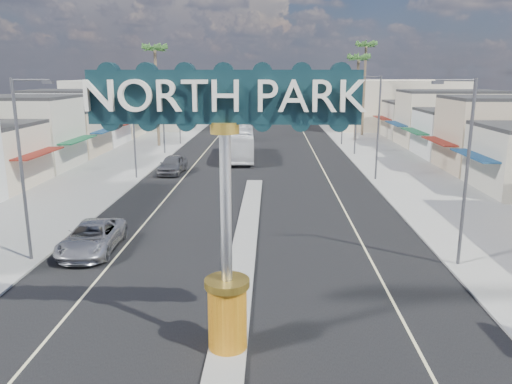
# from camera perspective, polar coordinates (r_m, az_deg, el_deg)

# --- Properties ---
(ground) EXTENTS (160.00, 160.00, 0.00)m
(ground) POSITION_cam_1_polar(r_m,az_deg,el_deg) (44.21, -0.11, 1.43)
(ground) COLOR gray
(ground) RESTS_ON ground
(road) EXTENTS (20.00, 120.00, 0.01)m
(road) POSITION_cam_1_polar(r_m,az_deg,el_deg) (44.21, -0.11, 1.44)
(road) COLOR black
(road) RESTS_ON ground
(median_island) EXTENTS (1.30, 30.00, 0.16)m
(median_island) POSITION_cam_1_polar(r_m,az_deg,el_deg) (28.74, -1.17, -5.08)
(median_island) COLOR gray
(median_island) RESTS_ON ground
(sidewalk_left) EXTENTS (8.00, 120.00, 0.12)m
(sidewalk_left) POSITION_cam_1_polar(r_m,az_deg,el_deg) (46.79, -17.51, 1.55)
(sidewalk_left) COLOR gray
(sidewalk_left) RESTS_ON ground
(sidewalk_right) EXTENTS (8.00, 120.00, 0.12)m
(sidewalk_right) POSITION_cam_1_polar(r_m,az_deg,el_deg) (45.93, 17.63, 1.32)
(sidewalk_right) COLOR gray
(sidewalk_right) RESTS_ON ground
(storefront_row_left) EXTENTS (12.00, 42.00, 6.00)m
(storefront_row_left) POSITION_cam_1_polar(r_m,az_deg,el_deg) (62.01, -22.60, 6.69)
(storefront_row_left) COLOR beige
(storefront_row_left) RESTS_ON ground
(storefront_row_right) EXTENTS (12.00, 42.00, 6.00)m
(storefront_row_right) POSITION_cam_1_polar(r_m,az_deg,el_deg) (60.89, 23.69, 6.48)
(storefront_row_right) COLOR #B7B29E
(storefront_row_right) RESTS_ON ground
(backdrop_far_left) EXTENTS (20.00, 20.00, 8.00)m
(backdrop_far_left) POSITION_cam_1_polar(r_m,az_deg,el_deg) (91.42, -13.27, 9.84)
(backdrop_far_left) COLOR #B7B29E
(backdrop_far_left) RESTS_ON ground
(backdrop_far_right) EXTENTS (20.00, 20.00, 8.00)m
(backdrop_far_right) POSITION_cam_1_polar(r_m,az_deg,el_deg) (90.73, 15.11, 9.72)
(backdrop_far_right) COLOR beige
(backdrop_far_right) RESTS_ON ground
(gateway_sign) EXTENTS (8.20, 1.50, 9.15)m
(gateway_sign) POSITION_cam_1_polar(r_m,az_deg,el_deg) (15.61, -3.51, 1.26)
(gateway_sign) COLOR orange
(gateway_sign) RESTS_ON median_island
(traffic_signal_left) EXTENTS (5.09, 0.45, 6.00)m
(traffic_signal_left) POSITION_cam_1_polar(r_m,az_deg,el_deg) (58.40, -8.79, 8.45)
(traffic_signal_left) COLOR #47474C
(traffic_signal_left) RESTS_ON ground
(traffic_signal_right) EXTENTS (5.09, 0.45, 6.00)m
(traffic_signal_right) POSITION_cam_1_polar(r_m,az_deg,el_deg) (57.94, 9.57, 8.39)
(traffic_signal_right) COLOR #47474C
(traffic_signal_right) RESTS_ON ground
(streetlight_l_near) EXTENTS (2.03, 0.22, 9.00)m
(streetlight_l_near) POSITION_cam_1_polar(r_m,az_deg,el_deg) (26.40, -24.99, 3.15)
(streetlight_l_near) COLOR #47474C
(streetlight_l_near) RESTS_ON ground
(streetlight_l_mid) EXTENTS (2.03, 0.22, 9.00)m
(streetlight_l_mid) POSITION_cam_1_polar(r_m,az_deg,el_deg) (45.01, -13.64, 7.80)
(streetlight_l_mid) COLOR #47474C
(streetlight_l_mid) RESTS_ON ground
(streetlight_l_far) EXTENTS (2.03, 0.22, 9.00)m
(streetlight_l_far) POSITION_cam_1_polar(r_m,az_deg,el_deg) (66.42, -8.63, 9.73)
(streetlight_l_far) COLOR #47474C
(streetlight_l_far) RESTS_ON ground
(streetlight_r_near) EXTENTS (2.03, 0.22, 9.00)m
(streetlight_r_near) POSITION_cam_1_polar(r_m,az_deg,el_deg) (25.24, 22.68, 2.95)
(streetlight_r_near) COLOR #47474C
(streetlight_r_near) RESTS_ON ground
(streetlight_r_mid) EXTENTS (2.03, 0.22, 9.00)m
(streetlight_r_mid) POSITION_cam_1_polar(r_m,az_deg,el_deg) (44.34, 13.62, 7.72)
(streetlight_r_mid) COLOR #47474C
(streetlight_r_mid) RESTS_ON ground
(streetlight_r_far) EXTENTS (2.03, 0.22, 9.00)m
(streetlight_r_far) POSITION_cam_1_polar(r_m,az_deg,el_deg) (65.96, 9.76, 9.67)
(streetlight_r_far) COLOR #47474C
(streetlight_r_far) RESTS_ON ground
(palm_left_far) EXTENTS (2.60, 2.60, 13.10)m
(palm_left_far) POSITION_cam_1_polar(r_m,az_deg,el_deg) (64.88, -11.48, 15.22)
(palm_left_far) COLOR brown
(palm_left_far) RESTS_ON ground
(palm_right_mid) EXTENTS (2.60, 2.60, 12.10)m
(palm_right_mid) POSITION_cam_1_polar(r_m,az_deg,el_deg) (70.19, 11.64, 14.33)
(palm_right_mid) COLOR brown
(palm_right_mid) RESTS_ON ground
(palm_right_far) EXTENTS (2.60, 2.60, 14.10)m
(palm_right_far) POSITION_cam_1_polar(r_m,az_deg,el_deg) (76.49, 12.46, 15.54)
(palm_right_far) COLOR brown
(palm_right_far) RESTS_ON ground
(suv_left) EXTENTS (2.75, 5.64, 1.54)m
(suv_left) POSITION_cam_1_polar(r_m,az_deg,el_deg) (27.75, -18.22, -4.96)
(suv_left) COLOR #A9A9AD
(suv_left) RESTS_ON ground
(car_parked_left) EXTENTS (2.33, 5.17, 1.72)m
(car_parked_left) POSITION_cam_1_polar(r_m,az_deg,el_deg) (47.42, -9.51, 3.13)
(car_parked_left) COLOR #5A5A5E
(car_parked_left) RESTS_ON ground
(city_bus) EXTENTS (3.44, 12.26, 3.38)m
(city_bus) POSITION_cam_1_polar(r_m,az_deg,el_deg) (54.88, -1.82, 5.58)
(city_bus) COLOR silver
(city_bus) RESTS_ON ground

